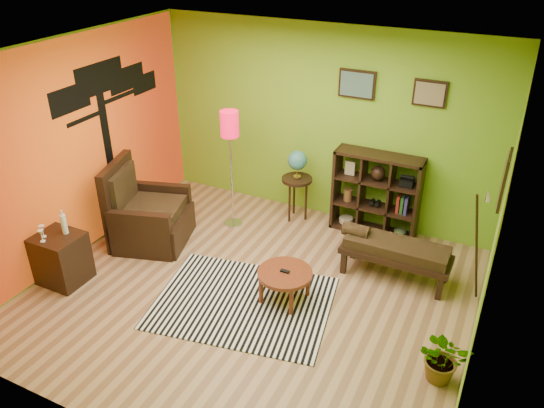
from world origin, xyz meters
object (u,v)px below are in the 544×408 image
at_px(floor_lamp, 230,135).
at_px(globe_table, 297,168).
at_px(side_cabinet, 62,258).
at_px(bench, 393,249).
at_px(cube_shelf, 377,195).
at_px(potted_plant, 443,362).
at_px(coffee_table, 285,276).
at_px(armchair, 146,218).

distance_m(floor_lamp, globe_table, 1.12).
distance_m(side_cabinet, bench, 4.07).
xyz_separation_m(floor_lamp, cube_shelf, (1.91, 0.71, -0.81)).
relative_size(floor_lamp, potted_plant, 3.23).
distance_m(coffee_table, globe_table, 2.00).
bearing_deg(bench, potted_plant, -58.51).
height_order(floor_lamp, globe_table, floor_lamp).
height_order(globe_table, bench, globe_table).
xyz_separation_m(globe_table, bench, (1.66, -0.82, -0.42)).
bearing_deg(floor_lamp, armchair, -133.74).
height_order(floor_lamp, bench, floor_lamp).
relative_size(globe_table, potted_plant, 2.02).
bearing_deg(floor_lamp, cube_shelf, 20.29).
bearing_deg(armchair, globe_table, 42.47).
bearing_deg(floor_lamp, bench, -5.75).
xyz_separation_m(cube_shelf, potted_plant, (1.39, -2.39, -0.39)).
distance_m(coffee_table, side_cabinet, 2.75).
bearing_deg(armchair, coffee_table, -8.91).
xyz_separation_m(bench, potted_plant, (0.88, -1.44, -0.19)).
relative_size(armchair, potted_plant, 2.19).
relative_size(coffee_table, cube_shelf, 0.53).
bearing_deg(coffee_table, armchair, 171.09).
bearing_deg(potted_plant, globe_table, 138.29).
xyz_separation_m(coffee_table, bench, (1.00, 1.00, 0.06)).
xyz_separation_m(cube_shelf, bench, (0.50, -0.95, -0.20)).
relative_size(side_cabinet, cube_shelf, 0.80).
xyz_separation_m(globe_table, potted_plant, (2.54, -2.27, -0.61)).
xyz_separation_m(side_cabinet, potted_plant, (4.50, 0.41, -0.12)).
xyz_separation_m(armchair, bench, (3.26, 0.65, 0.05)).
height_order(armchair, floor_lamp, floor_lamp).
xyz_separation_m(armchair, globe_table, (1.61, 1.47, 0.47)).
xyz_separation_m(coffee_table, cube_shelf, (0.50, 1.95, 0.26)).
height_order(armchair, globe_table, armchair).
bearing_deg(floor_lamp, side_cabinet, -119.83).
height_order(armchair, bench, armchair).
xyz_separation_m(coffee_table, globe_table, (-0.66, 1.83, 0.48)).
xyz_separation_m(side_cabinet, cube_shelf, (3.11, 2.81, 0.27)).
bearing_deg(globe_table, potted_plant, -41.71).
distance_m(globe_table, bench, 1.90).
bearing_deg(cube_shelf, side_cabinet, -137.97).
relative_size(coffee_table, potted_plant, 1.19).
xyz_separation_m(floor_lamp, bench, (2.41, -0.24, -1.01)).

